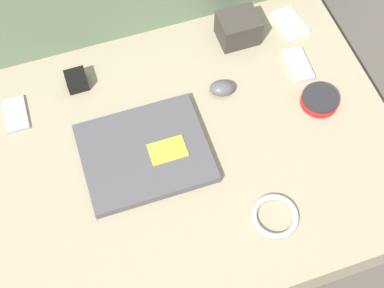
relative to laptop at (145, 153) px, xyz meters
The scene contains 11 objects.
ground_plane 0.18m from the laptop, ahead, with size 8.00×8.00×0.00m, color #4C4742.
couch_seat 0.14m from the laptop, ahead, with size 1.03×0.79×0.12m.
laptop is the anchor object (origin of this frame).
computer_mouse 0.27m from the laptop, 25.60° to the left, with size 0.07×0.06×0.03m.
speaker_puck 0.47m from the laptop, ahead, with size 0.10×0.10×0.03m.
phone_silver 0.57m from the laptop, 28.28° to the left, with size 0.08×0.11×0.01m.
phone_black 0.36m from the laptop, 142.36° to the left, with size 0.06×0.10×0.01m.
phone_small 0.49m from the laptop, 15.38° to the left, with size 0.06×0.11×0.01m.
camera_pouch 0.44m from the laptop, 38.34° to the left, with size 0.11×0.09×0.08m.
charger_brick 0.28m from the laptop, 113.01° to the left, with size 0.05×0.06×0.04m.
cable_coil 0.35m from the laptop, 46.59° to the right, with size 0.11×0.11×0.01m.
Camera 1 is at (-0.20, -0.60, 1.29)m, focal length 50.00 mm.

